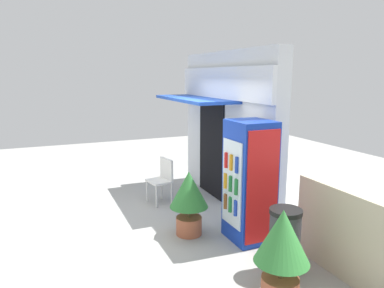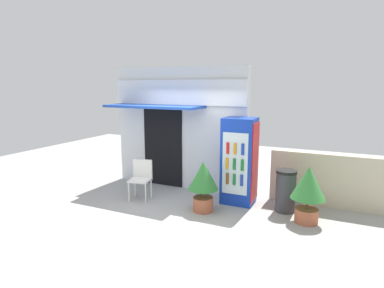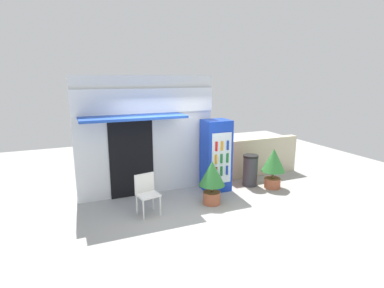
% 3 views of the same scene
% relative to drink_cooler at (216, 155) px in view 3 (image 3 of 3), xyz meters
% --- Properties ---
extents(ground, '(16.00, 16.00, 0.00)m').
position_rel_drink_cooler_xyz_m(ground, '(-1.29, -1.09, -0.95)').
color(ground, '#A3A39E').
extents(storefront_building, '(3.52, 1.12, 3.02)m').
position_rel_drink_cooler_xyz_m(storefront_building, '(-1.76, 0.52, 0.62)').
color(storefront_building, silver).
rests_on(storefront_building, ground).
extents(drink_cooler, '(0.71, 0.66, 1.89)m').
position_rel_drink_cooler_xyz_m(drink_cooler, '(0.00, 0.00, 0.00)').
color(drink_cooler, '#1438B2').
rests_on(drink_cooler, ground).
extents(plastic_chair, '(0.52, 0.48, 0.91)m').
position_rel_drink_cooler_xyz_m(plastic_chair, '(-2.09, -0.72, -0.41)').
color(plastic_chair, silver).
rests_on(plastic_chair, ground).
extents(potted_plant_near_shop, '(0.62, 0.62, 1.06)m').
position_rel_drink_cooler_xyz_m(potted_plant_near_shop, '(-0.52, -0.80, -0.30)').
color(potted_plant_near_shop, '#AD5B3D').
rests_on(potted_plant_near_shop, ground).
extents(potted_plant_curbside, '(0.64, 0.64, 1.10)m').
position_rel_drink_cooler_xyz_m(potted_plant_curbside, '(1.49, -0.49, -0.27)').
color(potted_plant_curbside, '#AD5B3D').
rests_on(potted_plant_curbside, ground).
extents(trash_bin, '(0.42, 0.42, 0.88)m').
position_rel_drink_cooler_xyz_m(trash_bin, '(1.02, -0.09, -0.51)').
color(trash_bin, '#38383D').
rests_on(trash_bin, ground).
extents(stone_boundary_wall, '(2.50, 0.24, 1.15)m').
position_rel_drink_cooler_xyz_m(stone_boundary_wall, '(1.84, 0.59, -0.37)').
color(stone_boundary_wall, beige).
rests_on(stone_boundary_wall, ground).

